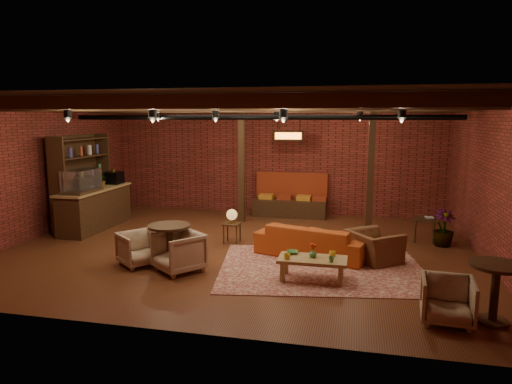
% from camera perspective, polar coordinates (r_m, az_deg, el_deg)
% --- Properties ---
extents(floor, '(10.00, 10.00, 0.00)m').
position_cam_1_polar(floor, '(10.10, -2.13, -7.07)').
color(floor, '#431E10').
rests_on(floor, ground).
extents(ceiling, '(10.00, 8.00, 0.02)m').
position_cam_1_polar(ceiling, '(9.70, -2.24, 11.39)').
color(ceiling, black).
rests_on(ceiling, wall_back).
extents(wall_back, '(10.00, 0.02, 3.20)m').
position_cam_1_polar(wall_back, '(13.66, 2.10, 4.05)').
color(wall_back, maroon).
rests_on(wall_back, ground).
extents(wall_front, '(10.00, 0.02, 3.20)m').
position_cam_1_polar(wall_front, '(6.04, -11.88, -2.77)').
color(wall_front, maroon).
rests_on(wall_front, ground).
extents(wall_left, '(0.02, 8.00, 3.20)m').
position_cam_1_polar(wall_left, '(12.05, -25.86, 2.43)').
color(wall_left, maroon).
rests_on(wall_left, ground).
extents(wall_right, '(0.02, 8.00, 3.20)m').
position_cam_1_polar(wall_right, '(9.79, 27.43, 0.94)').
color(wall_right, maroon).
rests_on(wall_right, ground).
extents(ceiling_beams, '(9.80, 6.40, 0.22)m').
position_cam_1_polar(ceiling_beams, '(9.70, -2.24, 10.68)').
color(ceiling_beams, black).
rests_on(ceiling_beams, ceiling).
extents(ceiling_pipe, '(9.60, 0.12, 0.12)m').
position_cam_1_polar(ceiling_pipe, '(11.25, -0.12, 9.32)').
color(ceiling_pipe, black).
rests_on(ceiling_pipe, ceiling).
extents(post_left, '(0.16, 0.16, 3.20)m').
position_cam_1_polar(post_left, '(12.42, -1.81, 3.54)').
color(post_left, black).
rests_on(post_left, ground).
extents(post_right, '(0.16, 0.16, 3.20)m').
position_cam_1_polar(post_right, '(11.45, 14.16, 2.77)').
color(post_right, black).
rests_on(post_right, ground).
extents(service_counter, '(0.80, 2.50, 1.60)m').
position_cam_1_polar(service_counter, '(12.45, -19.50, -0.70)').
color(service_counter, black).
rests_on(service_counter, ground).
extents(plant_counter, '(0.35, 0.39, 0.30)m').
position_cam_1_polar(plant_counter, '(12.50, -18.73, 1.33)').
color(plant_counter, '#337F33').
rests_on(plant_counter, service_counter).
extents(shelving_hutch, '(0.52, 2.00, 2.40)m').
position_cam_1_polar(shelving_hutch, '(12.69, -20.89, 1.23)').
color(shelving_hutch, black).
rests_on(shelving_hutch, ground).
extents(banquette, '(2.10, 0.70, 1.00)m').
position_cam_1_polar(banquette, '(13.27, 4.27, -0.92)').
color(banquette, maroon).
rests_on(banquette, ground).
extents(service_sign, '(0.86, 0.06, 0.30)m').
position_cam_1_polar(service_sign, '(12.62, 4.07, 7.02)').
color(service_sign, orange).
rests_on(service_sign, ceiling).
extents(ceiling_spotlights, '(6.40, 4.40, 0.28)m').
position_cam_1_polar(ceiling_spotlights, '(9.70, -2.23, 9.38)').
color(ceiling_spotlights, black).
rests_on(ceiling_spotlights, ceiling).
extents(rug, '(4.24, 3.50, 0.01)m').
position_cam_1_polar(rug, '(8.93, 8.14, -9.34)').
color(rug, maroon).
rests_on(rug, floor).
extents(sofa, '(2.44, 1.50, 0.67)m').
position_cam_1_polar(sofa, '(9.53, 7.03, -6.05)').
color(sofa, '#A84217').
rests_on(sofa, floor).
extents(coffee_table, '(1.20, 0.60, 0.66)m').
position_cam_1_polar(coffee_table, '(8.15, 6.99, -8.48)').
color(coffee_table, olive).
rests_on(coffee_table, floor).
extents(side_table_lamp, '(0.38, 0.38, 0.79)m').
position_cam_1_polar(side_table_lamp, '(10.41, -3.04, -3.18)').
color(side_table_lamp, black).
rests_on(side_table_lamp, floor).
extents(round_table_left, '(0.80, 0.80, 0.84)m').
position_cam_1_polar(round_table_left, '(8.87, -10.76, -5.76)').
color(round_table_left, black).
rests_on(round_table_left, floor).
extents(armchair_a, '(0.95, 0.96, 0.72)m').
position_cam_1_polar(armchair_a, '(9.20, -14.39, -6.67)').
color(armchair_a, beige).
rests_on(armchair_a, floor).
extents(armchair_b, '(1.08, 1.07, 0.81)m').
position_cam_1_polar(armchair_b, '(8.67, -9.63, -7.17)').
color(armchair_b, beige).
rests_on(armchair_b, floor).
extents(armchair_right, '(1.06, 1.13, 0.83)m').
position_cam_1_polar(armchair_right, '(9.38, 14.55, -6.01)').
color(armchair_right, brown).
rests_on(armchair_right, floor).
extents(side_table_book, '(0.56, 0.56, 0.58)m').
position_cam_1_polar(side_table_book, '(11.25, 20.37, -3.25)').
color(side_table_book, black).
rests_on(side_table_book, floor).
extents(round_table_right, '(0.73, 0.73, 0.86)m').
position_cam_1_polar(round_table_right, '(7.24, 27.75, -10.09)').
color(round_table_right, black).
rests_on(round_table_right, floor).
extents(armchair_far, '(0.75, 0.71, 0.71)m').
position_cam_1_polar(armchair_far, '(7.05, 22.82, -12.13)').
color(armchair_far, beige).
rests_on(armchair_far, floor).
extents(plant_tall, '(1.83, 1.83, 2.48)m').
position_cam_1_polar(plant_tall, '(10.86, 22.65, 0.08)').
color(plant_tall, '#4C7F4C').
rests_on(plant_tall, floor).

